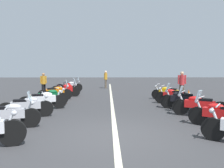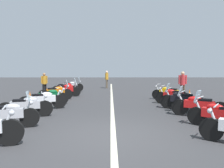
# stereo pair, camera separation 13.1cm
# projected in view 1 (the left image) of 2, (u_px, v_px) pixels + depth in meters

# --- Properties ---
(ground_plane) EXTENTS (80.00, 80.00, 0.00)m
(ground_plane) POSITION_uv_depth(u_px,v_px,m) (115.00, 135.00, 6.36)
(ground_plane) COLOR #38383A
(lane_centre_stripe) EXTENTS (28.73, 0.16, 0.01)m
(lane_centre_stripe) POSITION_uv_depth(u_px,v_px,m) (112.00, 102.00, 12.64)
(lane_centre_stripe) COLOR beige
(lane_centre_stripe) RESTS_ON ground_plane
(motorcycle_left_row_1) EXTENTS (0.77, 2.05, 1.21)m
(motorcycle_left_row_1) POSITION_uv_depth(u_px,v_px,m) (8.00, 114.00, 7.05)
(motorcycle_left_row_1) COLOR black
(motorcycle_left_row_1) RESTS_ON ground_plane
(motorcycle_left_row_2) EXTENTS (0.90, 2.04, 1.00)m
(motorcycle_left_row_2) POSITION_uv_depth(u_px,v_px,m) (26.00, 106.00, 8.62)
(motorcycle_left_row_2) COLOR black
(motorcycle_left_row_2) RESTS_ON ground_plane
(motorcycle_left_row_3) EXTENTS (1.07, 2.09, 1.02)m
(motorcycle_left_row_3) POSITION_uv_depth(u_px,v_px,m) (43.00, 100.00, 10.28)
(motorcycle_left_row_3) COLOR black
(motorcycle_left_row_3) RESTS_ON ground_plane
(motorcycle_left_row_4) EXTENTS (0.97, 1.97, 0.99)m
(motorcycle_left_row_4) POSITION_uv_depth(u_px,v_px,m) (49.00, 96.00, 11.70)
(motorcycle_left_row_4) COLOR black
(motorcycle_left_row_4) RESTS_ON ground_plane
(motorcycle_left_row_5) EXTENTS (0.95, 2.00, 1.22)m
(motorcycle_left_row_5) POSITION_uv_depth(u_px,v_px,m) (56.00, 92.00, 13.44)
(motorcycle_left_row_5) COLOR black
(motorcycle_left_row_5) RESTS_ON ground_plane
(motorcycle_left_row_6) EXTENTS (0.80, 2.17, 1.22)m
(motorcycle_left_row_6) POSITION_uv_depth(u_px,v_px,m) (64.00, 90.00, 14.93)
(motorcycle_left_row_6) COLOR black
(motorcycle_left_row_6) RESTS_ON ground_plane
(motorcycle_left_row_7) EXTENTS (0.87, 1.98, 1.21)m
(motorcycle_left_row_7) POSITION_uv_depth(u_px,v_px,m) (65.00, 88.00, 16.47)
(motorcycle_left_row_7) COLOR black
(motorcycle_left_row_7) RESTS_ON ground_plane
(motorcycle_left_row_8) EXTENTS (0.96, 2.12, 1.23)m
(motorcycle_left_row_8) POSITION_uv_depth(u_px,v_px,m) (70.00, 86.00, 18.10)
(motorcycle_left_row_8) COLOR black
(motorcycle_left_row_8) RESTS_ON ground_plane
(motorcycle_right_row_1) EXTENTS (1.49, 1.73, 1.20)m
(motorcycle_right_row_1) POSITION_uv_depth(u_px,v_px,m) (221.00, 114.00, 7.10)
(motorcycle_right_row_1) COLOR black
(motorcycle_right_row_1) RESTS_ON ground_plane
(motorcycle_right_row_2) EXTENTS (1.23, 1.96, 1.23)m
(motorcycle_right_row_2) POSITION_uv_depth(u_px,v_px,m) (199.00, 105.00, 8.75)
(motorcycle_right_row_2) COLOR black
(motorcycle_right_row_2) RESTS_ON ground_plane
(motorcycle_right_row_3) EXTENTS (1.11, 1.90, 1.23)m
(motorcycle_right_row_3) POSITION_uv_depth(u_px,v_px,m) (182.00, 99.00, 10.35)
(motorcycle_right_row_3) COLOR black
(motorcycle_right_row_3) RESTS_ON ground_plane
(motorcycle_right_row_4) EXTENTS (1.16, 1.83, 1.01)m
(motorcycle_right_row_4) POSITION_uv_depth(u_px,v_px,m) (173.00, 96.00, 11.81)
(motorcycle_right_row_4) COLOR black
(motorcycle_right_row_4) RESTS_ON ground_plane
(motorcycle_right_row_5) EXTENTS (1.20, 1.93, 0.99)m
(motorcycle_right_row_5) POSITION_uv_depth(u_px,v_px,m) (168.00, 93.00, 13.42)
(motorcycle_right_row_5) COLOR black
(motorcycle_right_row_5) RESTS_ON ground_plane
(traffic_cone_0) EXTENTS (0.36, 0.36, 0.61)m
(traffic_cone_0) POSITION_uv_depth(u_px,v_px,m) (29.00, 97.00, 12.60)
(traffic_cone_0) COLOR orange
(traffic_cone_0) RESTS_ON ground_plane
(traffic_cone_1) EXTENTS (0.36, 0.36, 0.61)m
(traffic_cone_1) POSITION_uv_depth(u_px,v_px,m) (46.00, 93.00, 14.92)
(traffic_cone_1) COLOR orange
(traffic_cone_1) RESTS_ON ground_plane
(traffic_cone_2) EXTENTS (0.36, 0.36, 0.61)m
(traffic_cone_2) POSITION_uv_depth(u_px,v_px,m) (189.00, 94.00, 14.01)
(traffic_cone_2) COLOR orange
(traffic_cone_2) RESTS_ON ground_plane
(bystander_0) EXTENTS (0.44, 0.36, 1.62)m
(bystander_0) POSITION_uv_depth(u_px,v_px,m) (44.00, 82.00, 15.83)
(bystander_0) COLOR black
(bystander_0) RESTS_ON ground_plane
(bystander_1) EXTENTS (0.32, 0.53, 1.75)m
(bystander_1) POSITION_uv_depth(u_px,v_px,m) (182.00, 82.00, 14.24)
(bystander_1) COLOR brown
(bystander_1) RESTS_ON ground_plane
(bystander_2) EXTENTS (0.51, 0.32, 1.71)m
(bystander_2) POSITION_uv_depth(u_px,v_px,m) (106.00, 78.00, 21.25)
(bystander_2) COLOR brown
(bystander_2) RESTS_ON ground_plane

